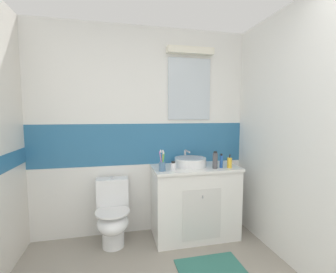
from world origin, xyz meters
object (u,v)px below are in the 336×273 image
object	(u,v)px
lotion_bottle_short	(173,166)
soap_dispenser	(229,163)
sink_basin	(190,161)
toilet	(113,215)
toothbrush_cup	(162,165)
toothpaste_tube_upright	(221,161)
shampoo_bottle_tall	(215,160)

from	to	relation	value
lotion_bottle_short	soap_dispenser	bearing A→B (deg)	-2.28
sink_basin	toilet	world-z (taller)	sink_basin
toothbrush_cup	toothpaste_tube_upright	xyz separation A→B (m)	(0.69, 0.00, 0.02)
toilet	toothbrush_cup	world-z (taller)	toothbrush_cup
soap_dispenser	lotion_bottle_short	xyz separation A→B (m)	(-0.66, 0.03, -0.01)
toilet	toothbrush_cup	xyz separation A→B (m)	(0.54, -0.14, 0.56)
soap_dispenser	shampoo_bottle_tall	bearing A→B (deg)	178.81
sink_basin	toothbrush_cup	world-z (taller)	toothbrush_cup
soap_dispenser	lotion_bottle_short	size ratio (longest dim) A/B	1.55
sink_basin	toilet	xyz separation A→B (m)	(-0.91, -0.03, -0.56)
toothbrush_cup	lotion_bottle_short	bearing A→B (deg)	4.46
sink_basin	soap_dispenser	size ratio (longest dim) A/B	2.68
toothbrush_cup	toothpaste_tube_upright	world-z (taller)	toothbrush_cup
sink_basin	toothpaste_tube_upright	world-z (taller)	sink_basin
soap_dispenser	shampoo_bottle_tall	world-z (taller)	shampoo_bottle_tall
shampoo_bottle_tall	lotion_bottle_short	bearing A→B (deg)	177.32
lotion_bottle_short	toothpaste_tube_upright	bearing A→B (deg)	-0.60
sink_basin	toothbrush_cup	distance (m)	0.41
soap_dispenser	sink_basin	bearing A→B (deg)	155.32
toilet	toothpaste_tube_upright	distance (m)	1.37
sink_basin	soap_dispenser	distance (m)	0.45
sink_basin	lotion_bottle_short	size ratio (longest dim) A/B	4.15
toilet	shampoo_bottle_tall	distance (m)	1.30
lotion_bottle_short	toothpaste_tube_upright	world-z (taller)	toothpaste_tube_upright
sink_basin	shampoo_bottle_tall	xyz separation A→B (m)	(0.23, -0.19, 0.04)
toothbrush_cup	toothpaste_tube_upright	distance (m)	0.69
sink_basin	soap_dispenser	bearing A→B (deg)	-24.68
toilet	soap_dispenser	xyz separation A→B (m)	(1.32, -0.16, 0.56)
lotion_bottle_short	shampoo_bottle_tall	xyz separation A→B (m)	(0.48, -0.02, 0.05)
shampoo_bottle_tall	soap_dispenser	bearing A→B (deg)	-1.19
toilet	toothpaste_tube_upright	bearing A→B (deg)	-6.32
toilet	shampoo_bottle_tall	bearing A→B (deg)	-7.60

